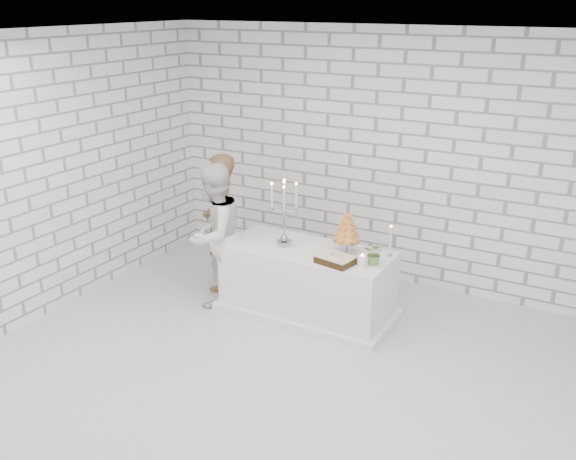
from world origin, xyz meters
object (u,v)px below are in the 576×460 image
object	(u,v)px
cake_table	(308,281)
candelabra	(284,213)
bride	(214,235)
croquembouche	(347,232)
groom	(220,223)

from	to	relation	value
cake_table	candelabra	xyz separation A→B (m)	(-0.28, -0.02, 0.74)
bride	candelabra	size ratio (longest dim) A/B	2.23
cake_table	candelabra	world-z (taller)	candelabra
cake_table	croquembouche	distance (m)	0.73
croquembouche	bride	bearing A→B (deg)	-165.63
bride	candelabra	bearing A→B (deg)	107.19
cake_table	bride	bearing A→B (deg)	-165.60
croquembouche	cake_table	bearing A→B (deg)	-165.69
candelabra	bride	bearing A→B (deg)	-161.96
candelabra	croquembouche	distance (m)	0.71
candelabra	croquembouche	bearing A→B (deg)	10.20
cake_table	croquembouche	xyz separation A→B (m)	(0.40, 0.10, 0.60)
groom	bride	size ratio (longest dim) A/B	1.01
groom	candelabra	distance (m)	0.98
groom	bride	distance (m)	0.40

